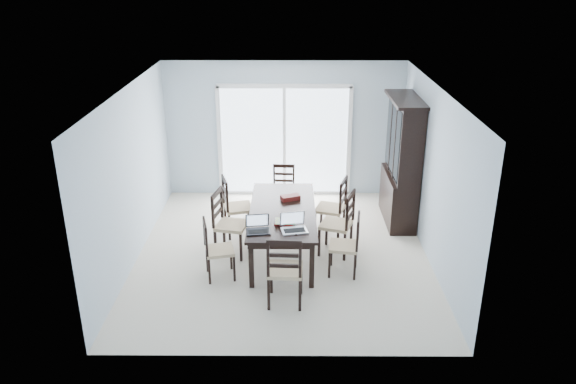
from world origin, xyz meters
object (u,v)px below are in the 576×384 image
chair_left_near (213,243)px  china_hutch (402,163)px  game_box (290,198)px  chair_left_far (232,200)px  chair_end_near (285,264)px  chair_end_far (284,184)px  chair_right_mid (343,217)px  chair_right_far (336,201)px  dining_table (283,214)px  laptop_silver (294,227)px  chair_left_mid (225,216)px  hot_tub (243,151)px  cell_phone (293,234)px  laptop_dark (258,229)px  chair_right_near (350,238)px

chair_left_near → china_hutch: bearing=110.3°
game_box → chair_left_far: bearing=163.6°
chair_end_near → chair_end_far: (-0.06, 3.03, -0.09)m
chair_left_near → game_box: bearing=122.3°
chair_right_mid → chair_right_far: 0.64m
dining_table → chair_right_far: (0.87, 0.63, -0.05)m
china_hutch → chair_end_near: china_hutch is taller
dining_table → laptop_silver: 0.78m
chair_left_near → laptop_silver: bearing=76.3°
laptop_silver → china_hutch: bearing=35.7°
chair_left_mid → hot_tub: 3.59m
china_hutch → game_box: size_ratio=7.38×
cell_phone → chair_left_far: bearing=135.5°
chair_left_near → chair_end_far: (0.97, 2.29, -0.00)m
china_hutch → dining_table: bearing=-148.3°
dining_table → chair_left_near: (-0.98, -0.73, -0.12)m
laptop_dark → laptop_silver: 0.51m
chair_left_far → laptop_dark: chair_left_far is taller
chair_left_near → game_box: 1.58m
chair_left_far → chair_right_far: 1.71m
chair_left_far → chair_end_near: 2.31m
hot_tub → chair_right_far: bearing=-59.2°
hot_tub → laptop_dark: bearing=-82.6°
chair_right_far → laptop_dark: bearing=157.6°
chair_right_mid → cell_phone: size_ratio=10.14×
laptop_silver → cell_phone: size_ratio=3.42×
chair_left_near → laptop_silver: size_ratio=2.59×
chair_right_near → chair_right_far: 1.24m
chair_left_far → china_hutch: bearing=85.8°
dining_table → chair_end_near: chair_end_near is taller
dining_table → chair_left_mid: chair_left_mid is taller
chair_right_far → hot_tub: size_ratio=0.57×
chair_right_mid → cell_phone: 1.13m
cell_phone → game_box: (-0.04, 1.22, 0.03)m
china_hutch → chair_left_near: size_ratio=2.11×
chair_left_near → laptop_dark: (0.65, -0.05, 0.25)m
chair_right_near → chair_end_near: chair_end_near is taller
chair_right_near → chair_end_near: size_ratio=0.89×
chair_right_far → laptop_dark: size_ratio=3.24×
chair_end_near → game_box: bearing=90.9°
chair_right_near → chair_end_near: (-0.93, -0.86, 0.07)m
dining_table → chair_right_near: chair_right_near is taller
dining_table → laptop_dark: 0.86m
chair_left_near → chair_end_near: 1.27m
chair_left_mid → game_box: chair_left_mid is taller
chair_end_near → laptop_silver: 0.76m
chair_left_mid → laptop_silver: bearing=67.2°
chair_right_mid → cell_phone: bearing=157.3°
chair_left_mid → dining_table: bearing=102.0°
laptop_silver → chair_right_mid: bearing=33.2°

